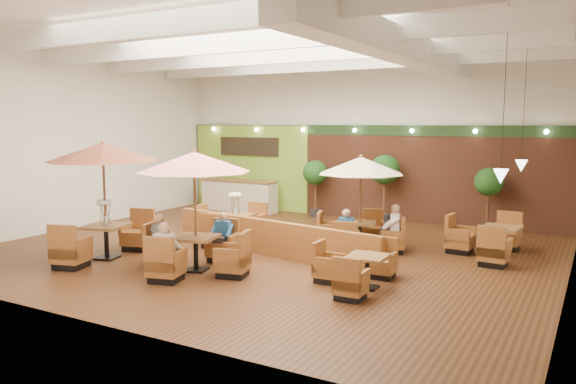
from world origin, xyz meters
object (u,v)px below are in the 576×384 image
Objects in this scene: topiary_0 at (315,175)px; table_2 at (361,185)px; table_0 at (103,170)px; topiary_2 at (489,184)px; diner_2 at (162,234)px; service_counter at (239,195)px; diner_0 at (165,246)px; table_3 at (228,224)px; topiary_1 at (385,172)px; table_5 at (489,242)px; table_1 at (195,189)px; diner_1 at (222,231)px; diner_3 at (346,227)px; booth_divider at (270,238)px; diner_4 at (393,223)px; table_4 at (356,271)px.

table_2 is at bearing -50.14° from topiary_0.
table_0 is 1.51× the size of topiary_2.
diner_2 is at bearing -148.76° from table_2.
service_counter is 3.69× the size of diner_0.
table_3 is at bearing -59.03° from service_counter.
table_5 is at bearing -39.08° from topiary_1.
table_1 is 1.42× the size of topiary_2.
topiary_0 is 8.91m from diner_0.
diner_0 is (0.92, -8.83, -0.73)m from topiary_0.
table_2 is 4.70m from topiary_2.
table_0 is 3.11m from diner_0.
table_3 is 6.97m from table_5.
table_5 is at bearing -26.08° from topiary_0.
diner_1 is at bearing 72.28° from diner_0.
diner_3 is (-3.11, -1.72, 0.37)m from table_5.
diner_2 is at bearing -127.05° from topiary_2.
table_2 reaches higher than booth_divider.
diner_4 reaches higher than booth_divider.
diner_3 is 0.92× the size of diner_4.
topiary_0 is at bearing 115.37° from booth_divider.
diner_3 is at bearing -81.22° from topiary_1.
table_2 reaches higher than diner_2.
topiary_0 is 2.46× the size of diner_0.
service_counter is 10.35m from table_4.
diner_2 reaches higher than table_5.
diner_4 is (1.66, -3.95, -0.93)m from topiary_1.
table_2 is at bearing 46.33° from diner_0.
topiary_1 reaches higher than topiary_2.
table_2 is (6.40, -3.75, 1.12)m from service_counter.
diner_0 reaches higher than table_4.
diner_1 is 1.00× the size of diner_3.
table_4 is at bearing 159.87° from diner_1.
table_0 is 1.31× the size of topiary_1.
table_3 reaches higher than diner_1.
table_2 is (1.69, 1.81, 1.26)m from booth_divider.
topiary_0 is at bearing 32.30° from diner_4.
topiary_2 is 9.83m from diner_2.
booth_divider is at bearing -32.16° from table_3.
diner_2 is (-2.63, -7.83, -0.95)m from topiary_1.
diner_0 is at bearing -100.42° from topiary_1.
topiary_1 is (2.92, 4.74, 1.24)m from table_3.
diner_0 is at bearing -84.04° from topiary_0.
topiary_1 is (4.26, 8.00, -0.49)m from table_0.
table_5 is 6.62m from diner_1.
diner_1 is 0.92× the size of diner_4.
diner_2 is at bearing -90.58° from topiary_0.
table_5 is 2.38m from diner_4.
diner_3 reaches higher than service_counter.
diner_0 is at bearing -64.99° from service_counter.
table_1 is 1.06× the size of table_5.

